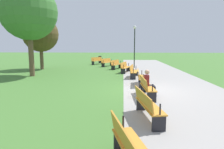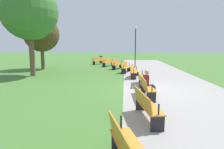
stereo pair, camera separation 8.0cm
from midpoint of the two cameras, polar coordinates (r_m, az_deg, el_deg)
ground_plane at (r=10.29m, az=9.84°, el=-4.50°), size 120.00×120.00×0.00m
path_paving at (r=10.57m, az=18.33°, el=-4.45°), size 45.03×5.36×0.01m
bench_0 at (r=24.59m, az=-3.92°, el=4.09°), size 1.85×1.45×0.89m
bench_1 at (r=22.08m, az=-1.14°, el=3.64°), size 1.91×1.30×0.89m
bench_2 at (r=19.51m, az=1.56°, el=3.03°), size 1.95×1.14×0.89m
bench_3 at (r=16.89m, az=4.15°, el=2.20°), size 1.97×0.96×0.89m
bench_4 at (r=14.23m, az=6.56°, el=1.04°), size 1.96×0.77×0.89m
bench_5 at (r=11.54m, az=8.66°, el=-0.68°), size 1.94×0.57×0.89m
bench_6 at (r=8.84m, az=10.16°, el=-3.44°), size 1.94×0.57×0.89m
bench_7 at (r=6.16m, az=10.26°, el=-8.59°), size 1.96×0.77×0.89m
person_seated at (r=9.09m, az=10.81°, el=-2.12°), size 0.34×0.53×1.20m
tree_0 at (r=16.14m, az=-22.79°, el=16.45°), size 4.14×4.14×6.81m
tree_1 at (r=20.48m, az=-19.77°, el=10.97°), size 3.40×3.40×5.11m
lamp_post at (r=20.69m, az=6.96°, el=10.24°), size 0.32×0.32×4.35m
trash_bin at (r=26.63m, az=-3.14°, el=4.41°), size 0.41×0.41×0.95m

